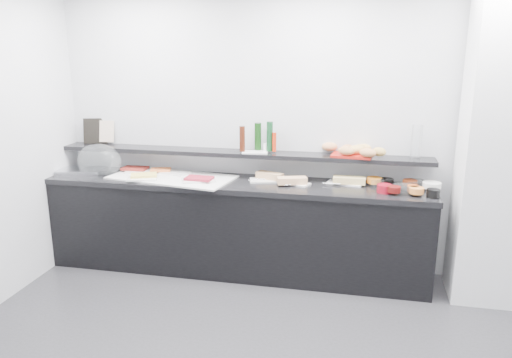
% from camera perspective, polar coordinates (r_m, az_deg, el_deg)
% --- Properties ---
extents(back_wall, '(5.00, 0.02, 2.70)m').
position_cam_1_polar(back_wall, '(4.76, 6.73, 5.45)').
color(back_wall, silver).
rests_on(back_wall, ground).
extents(column, '(0.50, 0.50, 2.70)m').
position_cam_1_polar(column, '(4.52, 25.59, 3.61)').
color(column, silver).
rests_on(column, ground).
extents(buffet_cabinet, '(3.60, 0.60, 0.85)m').
position_cam_1_polar(buffet_cabinet, '(4.82, -2.30, -5.71)').
color(buffet_cabinet, black).
rests_on(buffet_cabinet, ground).
extents(counter_top, '(3.62, 0.62, 0.05)m').
position_cam_1_polar(counter_top, '(4.69, -2.35, -0.55)').
color(counter_top, black).
rests_on(counter_top, buffet_cabinet).
extents(wall_shelf, '(3.60, 0.25, 0.04)m').
position_cam_1_polar(wall_shelf, '(4.79, -1.87, 2.94)').
color(wall_shelf, black).
rests_on(wall_shelf, back_wall).
extents(cloche_base, '(0.48, 0.37, 0.04)m').
position_cam_1_polar(cloche_base, '(5.30, -19.36, 0.93)').
color(cloche_base, silver).
rests_on(cloche_base, counter_top).
extents(cloche_dome, '(0.49, 0.34, 0.34)m').
position_cam_1_polar(cloche_dome, '(5.19, -17.47, 2.00)').
color(cloche_dome, white).
rests_on(cloche_dome, cloche_base).
extents(linen_runner, '(1.25, 0.74, 0.01)m').
position_cam_1_polar(linen_runner, '(4.86, -9.58, 0.20)').
color(linen_runner, silver).
rests_on(linen_runner, counter_top).
extents(platter_meat_a, '(0.32, 0.25, 0.01)m').
position_cam_1_polar(platter_meat_a, '(5.10, -13.14, 0.90)').
color(platter_meat_a, white).
rests_on(platter_meat_a, linen_runner).
extents(food_meat_a, '(0.25, 0.16, 0.02)m').
position_cam_1_polar(food_meat_a, '(5.14, -13.67, 1.19)').
color(food_meat_a, maroon).
rests_on(food_meat_a, platter_meat_a).
extents(platter_salmon, '(0.32, 0.26, 0.01)m').
position_cam_1_polar(platter_salmon, '(4.97, -9.25, 0.73)').
color(platter_salmon, white).
rests_on(platter_salmon, linen_runner).
extents(food_salmon, '(0.22, 0.17, 0.02)m').
position_cam_1_polar(food_salmon, '(5.03, -10.84, 1.05)').
color(food_salmon, orange).
rests_on(food_salmon, platter_salmon).
extents(platter_cheese, '(0.31, 0.25, 0.01)m').
position_cam_1_polar(platter_cheese, '(4.81, -12.85, 0.07)').
color(platter_cheese, white).
rests_on(platter_cheese, linen_runner).
extents(food_cheese, '(0.28, 0.24, 0.02)m').
position_cam_1_polar(food_cheese, '(4.85, -12.69, 0.43)').
color(food_cheese, '#E2C757').
rests_on(food_cheese, platter_cheese).
extents(platter_meat_b, '(0.36, 0.31, 0.01)m').
position_cam_1_polar(platter_meat_b, '(4.67, -6.59, -0.10)').
color(platter_meat_b, white).
rests_on(platter_meat_b, linen_runner).
extents(food_meat_b, '(0.25, 0.17, 0.02)m').
position_cam_1_polar(food_meat_b, '(4.65, -6.52, 0.08)').
color(food_meat_b, maroon).
rests_on(food_meat_b, platter_meat_b).
extents(sandwich_plate_left, '(0.42, 0.26, 0.01)m').
position_cam_1_polar(sandwich_plate_left, '(4.68, 1.70, -0.14)').
color(sandwich_plate_left, silver).
rests_on(sandwich_plate_left, counter_top).
extents(sandwich_food_left, '(0.27, 0.19, 0.06)m').
position_cam_1_polar(sandwich_food_left, '(4.70, 1.58, 0.39)').
color(sandwich_food_left, tan).
rests_on(sandwich_food_left, sandwich_plate_left).
extents(tongs_left, '(0.15, 0.08, 0.01)m').
position_cam_1_polar(tongs_left, '(4.66, 0.13, -0.07)').
color(tongs_left, silver).
rests_on(tongs_left, sandwich_plate_left).
extents(sandwich_plate_mid, '(0.34, 0.23, 0.01)m').
position_cam_1_polar(sandwich_plate_mid, '(4.59, 4.26, -0.47)').
color(sandwich_plate_mid, white).
rests_on(sandwich_plate_mid, counter_top).
extents(sandwich_food_mid, '(0.28, 0.18, 0.06)m').
position_cam_1_polar(sandwich_food_mid, '(4.54, 4.14, -0.17)').
color(sandwich_food_mid, tan).
rests_on(sandwich_food_mid, sandwich_plate_mid).
extents(tongs_mid, '(0.14, 0.08, 0.01)m').
position_cam_1_polar(tongs_mid, '(4.51, 4.28, -0.62)').
color(tongs_mid, silver).
rests_on(tongs_mid, sandwich_plate_mid).
extents(sandwich_plate_right, '(0.34, 0.20, 0.01)m').
position_cam_1_polar(sandwich_plate_right, '(4.65, 10.12, -0.48)').
color(sandwich_plate_right, white).
rests_on(sandwich_plate_right, counter_top).
extents(sandwich_food_right, '(0.29, 0.11, 0.06)m').
position_cam_1_polar(sandwich_food_right, '(4.62, 10.60, -0.12)').
color(sandwich_food_right, '#D7BC71').
rests_on(sandwich_food_right, sandwich_plate_right).
extents(tongs_right, '(0.16, 0.01, 0.01)m').
position_cam_1_polar(tongs_right, '(4.57, 8.63, -0.52)').
color(tongs_right, '#AAACB1').
rests_on(tongs_right, sandwich_plate_right).
extents(bowl_glass_fruit, '(0.19, 0.19, 0.07)m').
position_cam_1_polar(bowl_glass_fruit, '(4.64, 13.74, -0.34)').
color(bowl_glass_fruit, white).
rests_on(bowl_glass_fruit, counter_top).
extents(fill_glass_fruit, '(0.18, 0.18, 0.05)m').
position_cam_1_polar(fill_glass_fruit, '(4.65, 13.37, -0.13)').
color(fill_glass_fruit, orange).
rests_on(fill_glass_fruit, bowl_glass_fruit).
extents(bowl_black_jam, '(0.15, 0.15, 0.07)m').
position_cam_1_polar(bowl_black_jam, '(4.65, 14.68, -0.38)').
color(bowl_black_jam, black).
rests_on(bowl_black_jam, counter_top).
extents(fill_black_jam, '(0.16, 0.16, 0.05)m').
position_cam_1_polar(fill_black_jam, '(4.65, 17.18, -0.40)').
color(fill_black_jam, '#5A210C').
rests_on(fill_black_jam, bowl_black_jam).
extents(bowl_glass_cream, '(0.24, 0.24, 0.07)m').
position_cam_1_polar(bowl_glass_cream, '(4.67, 17.67, -0.56)').
color(bowl_glass_cream, silver).
rests_on(bowl_glass_cream, counter_top).
extents(fill_glass_cream, '(0.18, 0.18, 0.05)m').
position_cam_1_polar(fill_glass_cream, '(4.63, 19.44, -0.66)').
color(fill_glass_cream, white).
rests_on(fill_glass_cream, bowl_glass_cream).
extents(bowl_red_jam, '(0.13, 0.13, 0.07)m').
position_cam_1_polar(bowl_red_jam, '(4.45, 14.47, -1.06)').
color(bowl_red_jam, maroon).
rests_on(bowl_red_jam, counter_top).
extents(fill_red_jam, '(0.12, 0.12, 0.05)m').
position_cam_1_polar(fill_red_jam, '(4.40, 15.51, -1.14)').
color(fill_red_jam, '#520D0B').
rests_on(fill_red_jam, bowl_red_jam).
extents(bowl_glass_salmon, '(0.19, 0.19, 0.07)m').
position_cam_1_polar(bowl_glass_salmon, '(4.47, 16.46, -1.13)').
color(bowl_glass_salmon, silver).
rests_on(bowl_glass_salmon, counter_top).
extents(fill_glass_salmon, '(0.15, 0.15, 0.05)m').
position_cam_1_polar(fill_glass_salmon, '(4.42, 17.87, -1.24)').
color(fill_glass_salmon, orange).
rests_on(fill_glass_salmon, bowl_glass_salmon).
extents(bowl_black_fruit, '(0.14, 0.14, 0.07)m').
position_cam_1_polar(bowl_black_fruit, '(4.42, 19.59, -1.54)').
color(bowl_black_fruit, black).
rests_on(bowl_black_fruit, counter_top).
extents(fill_black_fruit, '(0.12, 0.12, 0.05)m').
position_cam_1_polar(fill_black_fruit, '(4.47, 17.50, -1.03)').
color(fill_black_fruit, '#C64E1B').
rests_on(fill_black_fruit, bowl_black_fruit).
extents(framed_print, '(0.25, 0.14, 0.26)m').
position_cam_1_polar(framed_print, '(5.43, -17.89, 5.25)').
color(framed_print, black).
rests_on(framed_print, wall_shelf).
extents(print_art, '(0.16, 0.06, 0.22)m').
position_cam_1_polar(print_art, '(5.37, -16.69, 5.24)').
color(print_art, '#C9A690').
rests_on(print_art, framed_print).
extents(condiment_tray, '(0.26, 0.18, 0.01)m').
position_cam_1_polar(condiment_tray, '(4.72, -0.12, 3.09)').
color(condiment_tray, white).
rests_on(condiment_tray, wall_shelf).
extents(bottle_green_a, '(0.06, 0.06, 0.26)m').
position_cam_1_polar(bottle_green_a, '(4.78, 0.22, 4.89)').
color(bottle_green_a, black).
rests_on(bottle_green_a, condiment_tray).
extents(bottle_brown, '(0.06, 0.06, 0.24)m').
position_cam_1_polar(bottle_brown, '(4.71, -1.59, 4.61)').
color(bottle_brown, '#3D170B').
rests_on(bottle_brown, condiment_tray).
extents(bottle_green_b, '(0.08, 0.08, 0.28)m').
position_cam_1_polar(bottle_green_b, '(4.72, 1.58, 4.89)').
color(bottle_green_b, '#0F381B').
rests_on(bottle_green_b, condiment_tray).
extents(bottle_hot, '(0.04, 0.04, 0.18)m').
position_cam_1_polar(bottle_hot, '(4.71, 2.11, 4.23)').
color(bottle_hot, red).
rests_on(bottle_hot, condiment_tray).
extents(shaker_salt, '(0.04, 0.04, 0.07)m').
position_cam_1_polar(shaker_salt, '(4.76, 1.67, 3.67)').
color(shaker_salt, white).
rests_on(shaker_salt, condiment_tray).
extents(shaker_pepper, '(0.04, 0.04, 0.07)m').
position_cam_1_polar(shaker_pepper, '(4.75, 1.03, 3.65)').
color(shaker_pepper, white).
rests_on(shaker_pepper, condiment_tray).
extents(bread_tray, '(0.38, 0.29, 0.02)m').
position_cam_1_polar(bread_tray, '(4.65, 10.92, 2.69)').
color(bread_tray, '#9E1811').
rests_on(bread_tray, wall_shelf).
extents(bread_roll_nw, '(0.17, 0.13, 0.08)m').
position_cam_1_polar(bread_roll_nw, '(4.75, 8.41, 3.68)').
color(bread_roll_nw, '#D38650').
rests_on(bread_roll_nw, bread_tray).
extents(bread_roll_n, '(0.15, 0.11, 0.08)m').
position_cam_1_polar(bread_roll_n, '(4.73, 12.24, 3.45)').
color(bread_roll_n, '#D8A252').
rests_on(bread_roll_n, bread_tray).
extents(bread_roll_ne, '(0.16, 0.13, 0.08)m').
position_cam_1_polar(bread_roll_ne, '(4.71, 11.81, 3.42)').
color(bread_roll_ne, tan).
rests_on(bread_roll_ne, bread_tray).
extents(bread_roll_sw, '(0.18, 0.15, 0.08)m').
position_cam_1_polar(bread_roll_sw, '(4.58, 10.28, 3.18)').
color(bread_roll_sw, '#AF7742').
rests_on(bread_roll_sw, bread_tray).
extents(bread_roll_s, '(0.18, 0.14, 0.08)m').
position_cam_1_polar(bread_roll_s, '(4.53, 12.66, 2.94)').
color(bread_roll_s, '#B67845').
rests_on(bread_roll_s, bread_tray).
extents(bread_roll_se, '(0.15, 0.12, 0.08)m').
position_cam_1_polar(bread_roll_se, '(4.60, 13.88, 3.04)').
color(bread_roll_se, '#B28C44').
rests_on(bread_roll_se, bread_tray).
extents(bread_roll_midw, '(0.12, 0.08, 0.08)m').
position_cam_1_polar(bread_roll_midw, '(4.68, 10.42, 3.42)').
color(bread_roll_midw, '#B57345').
rests_on(bread_roll_midw, bread_tray).
extents(bread_roll_mide, '(0.18, 0.14, 0.08)m').
position_cam_1_polar(bread_roll_mide, '(4.66, 11.41, 3.32)').
color(bread_roll_mide, tan).
rests_on(bread_roll_mide, bread_tray).
extents(carafe, '(0.12, 0.12, 0.30)m').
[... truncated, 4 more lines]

